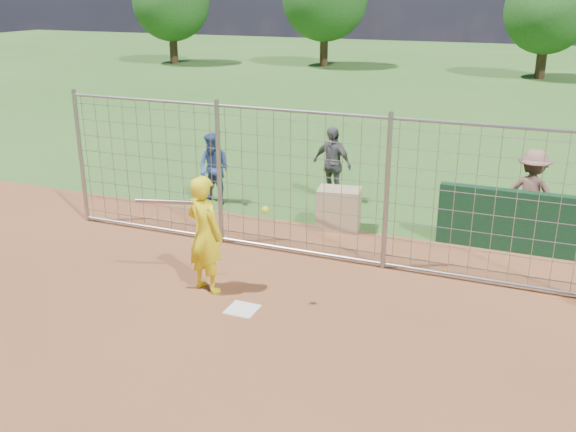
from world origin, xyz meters
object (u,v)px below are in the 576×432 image
at_px(bystander_b, 332,164).
at_px(equipment_bin, 339,209).
at_px(bystander_a, 214,169).
at_px(batter, 205,234).
at_px(bystander_c, 531,194).

relative_size(bystander_b, equipment_bin, 2.04).
relative_size(bystander_a, equipment_bin, 1.91).
xyz_separation_m(batter, bystander_c, (4.40, 4.28, -0.09)).
bearing_deg(batter, bystander_a, -46.80).
distance_m(bystander_a, bystander_c, 6.32).
xyz_separation_m(bystander_b, bystander_c, (4.06, -0.63, 0.01)).
distance_m(batter, bystander_b, 4.92).
xyz_separation_m(bystander_a, bystander_b, (2.23, 1.16, 0.05)).
bearing_deg(bystander_a, batter, -56.57).
height_order(batter, bystander_c, batter).
height_order(batter, equipment_bin, batter).
bearing_deg(bystander_b, equipment_bin, -49.20).
xyz_separation_m(bystander_a, bystander_c, (6.29, 0.53, 0.06)).
bearing_deg(bystander_c, bystander_a, 15.50).
bearing_deg(bystander_a, bystander_b, 34.07).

